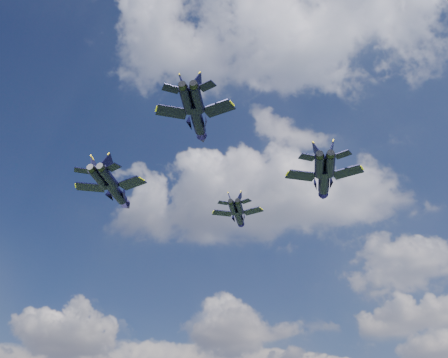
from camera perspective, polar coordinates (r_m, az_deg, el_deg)
jet_lead at (r=107.70m, az=1.71°, el=-4.30°), size 10.99×14.08×3.37m
jet_left at (r=97.58m, az=-12.19°, el=-1.46°), size 13.99×17.74×4.28m
jet_right at (r=90.87m, az=11.33°, el=-0.26°), size 13.62×17.47×4.18m
jet_slot at (r=78.59m, az=-3.03°, el=6.77°), size 12.34×15.98×3.80m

